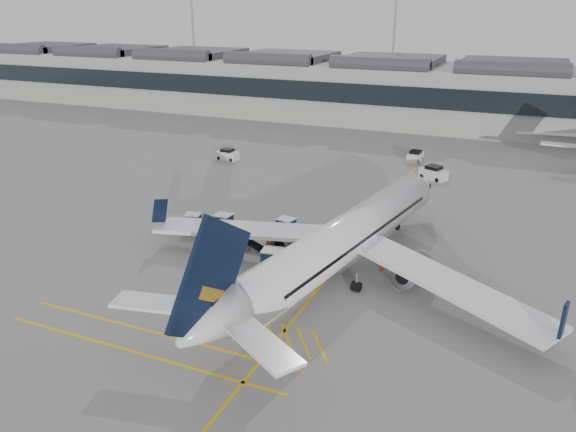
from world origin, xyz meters
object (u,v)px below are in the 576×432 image
at_px(ramp_agent_a, 268,248).
at_px(pushback_tug, 220,255).
at_px(belt_loader, 253,254).
at_px(baggage_cart_a, 273,260).
at_px(airliner_main, 341,241).
at_px(ramp_agent_b, 292,255).

bearing_deg(ramp_agent_a, pushback_tug, 178.23).
height_order(belt_loader, baggage_cart_a, baggage_cart_a).
relative_size(airliner_main, baggage_cart_a, 18.65).
bearing_deg(pushback_tug, belt_loader, 46.82).
relative_size(airliner_main, pushback_tug, 13.56).
distance_m(airliner_main, ramp_agent_b, 4.93).
xyz_separation_m(ramp_agent_a, ramp_agent_b, (2.67, -0.73, 0.12)).
bearing_deg(ramp_agent_b, baggage_cart_a, 36.15).
bearing_deg(belt_loader, airliner_main, 1.69).
height_order(airliner_main, belt_loader, airliner_main).
height_order(ramp_agent_b, pushback_tug, ramp_agent_b).
distance_m(belt_loader, ramp_agent_b, 3.86).
relative_size(baggage_cart_a, ramp_agent_a, 1.20).
distance_m(belt_loader, baggage_cart_a, 3.15).
relative_size(belt_loader, pushback_tug, 1.45).
relative_size(baggage_cart_a, pushback_tug, 0.73).
height_order(airliner_main, baggage_cart_a, airliner_main).
height_order(belt_loader, pushback_tug, belt_loader).
bearing_deg(baggage_cart_a, airliner_main, 7.54).
bearing_deg(airliner_main, pushback_tug, -160.22).
bearing_deg(belt_loader, ramp_agent_a, 36.86).
distance_m(baggage_cart_a, ramp_agent_b, 1.99).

